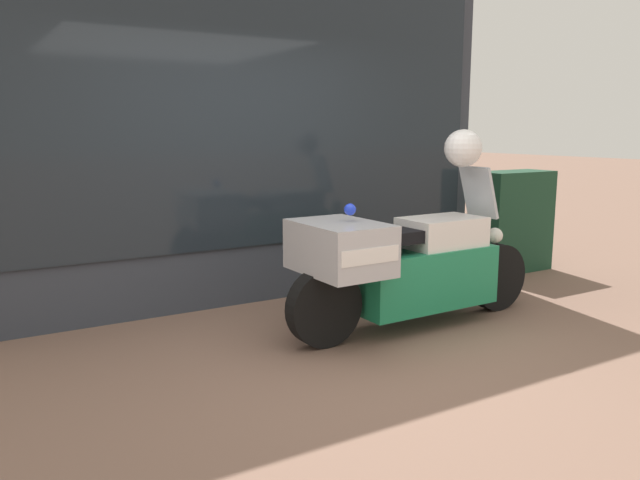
{
  "coord_description": "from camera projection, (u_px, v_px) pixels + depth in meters",
  "views": [
    {
      "loc": [
        -2.2,
        -3.42,
        1.62
      ],
      "look_at": [
        0.43,
        0.95,
        0.71
      ],
      "focal_mm": 35.0,
      "sensor_mm": 36.0,
      "label": 1
    }
  ],
  "objects": [
    {
      "name": "paramedic_motorcycle",
      "position": [
        402.0,
        264.0,
        5.02
      ],
      "size": [
        2.45,
        0.79,
        1.31
      ],
      "rotation": [
        0.0,
        0.0,
        0.02
      ],
      "color": "black",
      "rests_on": "ground"
    },
    {
      "name": "ground_plane",
      "position": [
        338.0,
        368.0,
        4.29
      ],
      "size": [
        60.0,
        60.0,
        0.0
      ],
      "primitive_type": "plane",
      "color": "#7A5B4C"
    },
    {
      "name": "shop_building",
      "position": [
        183.0,
        117.0,
        5.49
      ],
      "size": [
        5.75,
        0.55,
        3.43
      ],
      "color": "#333842",
      "rests_on": "ground"
    },
    {
      "name": "window_display",
      "position": [
        252.0,
        250.0,
        6.07
      ],
      "size": [
        4.56,
        0.3,
        1.92
      ],
      "color": "slate",
      "rests_on": "ground"
    },
    {
      "name": "utility_cabinet",
      "position": [
        512.0,
        221.0,
        7.17
      ],
      "size": [
        0.91,
        0.44,
        1.15
      ],
      "primitive_type": "cube",
      "color": "#193D28",
      "rests_on": "ground"
    },
    {
      "name": "white_helmet",
      "position": [
        463.0,
        148.0,
        5.18
      ],
      "size": [
        0.31,
        0.31,
        0.31
      ],
      "primitive_type": "sphere",
      "color": "white",
      "rests_on": "paramedic_motorcycle"
    }
  ]
}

